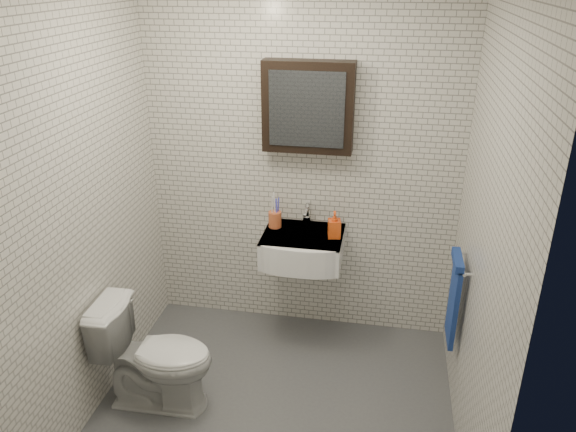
{
  "coord_description": "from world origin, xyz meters",
  "views": [
    {
      "loc": [
        0.57,
        -2.68,
        2.55
      ],
      "look_at": [
        0.0,
        0.45,
        1.12
      ],
      "focal_mm": 35.0,
      "sensor_mm": 36.0,
      "label": 1
    }
  ],
  "objects": [
    {
      "name": "room_shell",
      "position": [
        0.0,
        0.0,
        1.47
      ],
      "size": [
        2.22,
        2.02,
        2.51
      ],
      "color": "silver",
      "rests_on": "ground"
    },
    {
      "name": "ground",
      "position": [
        0.0,
        0.0,
        0.01
      ],
      "size": [
        2.2,
        2.0,
        0.01
      ],
      "primitive_type": "cube",
      "color": "#4F5157",
      "rests_on": "ground"
    },
    {
      "name": "mirror_cabinet",
      "position": [
        0.05,
        0.93,
        1.7
      ],
      "size": [
        0.6,
        0.15,
        0.6
      ],
      "color": "black",
      "rests_on": "room_shell"
    },
    {
      "name": "washbasin",
      "position": [
        0.05,
        0.73,
        0.76
      ],
      "size": [
        0.55,
        0.5,
        0.2
      ],
      "color": "white",
      "rests_on": "room_shell"
    },
    {
      "name": "towel_rail",
      "position": [
        1.04,
        0.35,
        0.72
      ],
      "size": [
        0.09,
        0.3,
        0.58
      ],
      "color": "silver",
      "rests_on": "room_shell"
    },
    {
      "name": "soap_bottle",
      "position": [
        0.27,
        0.76,
        0.94
      ],
      "size": [
        0.1,
        0.1,
        0.19
      ],
      "primitive_type": "imported",
      "rotation": [
        0.0,
        0.0,
        0.18
      ],
      "color": "orange",
      "rests_on": "washbasin"
    },
    {
      "name": "toothbrush_cup",
      "position": [
        -0.16,
        0.85,
        0.91
      ],
      "size": [
        0.12,
        0.12,
        0.25
      ],
      "rotation": [
        0.0,
        0.0,
        0.4
      ],
      "color": "#C75B31",
      "rests_on": "washbasin"
    },
    {
      "name": "toilet",
      "position": [
        -0.73,
        -0.08,
        0.36
      ],
      "size": [
        0.71,
        0.41,
        0.72
      ],
      "primitive_type": "imported",
      "rotation": [
        0.0,
        0.0,
        1.59
      ],
      "color": "white",
      "rests_on": "ground"
    },
    {
      "name": "faucet",
      "position": [
        0.05,
        0.93,
        0.92
      ],
      "size": [
        0.06,
        0.2,
        0.15
      ],
      "color": "silver",
      "rests_on": "washbasin"
    }
  ]
}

